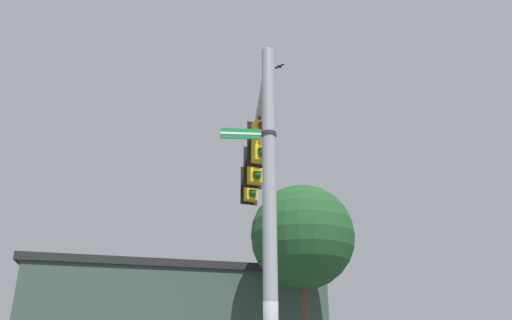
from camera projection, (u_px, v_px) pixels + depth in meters
The scene contains 8 objects.
signal_pole at pixel (270, 225), 8.84m from camera, with size 0.27×0.27×7.78m, color gray.
mast_arm at pixel (256, 133), 13.05m from camera, with size 0.20×0.20×6.36m, color gray.
traffic_light_nearest_pole at pixel (260, 142), 11.65m from camera, with size 0.54×0.49×1.31m.
traffic_light_mid_inner at pixel (255, 165), 13.14m from camera, with size 0.54×0.49×1.31m.
traffic_light_mid_outer at pixel (251, 184), 14.63m from camera, with size 0.54×0.49×1.31m.
street_name_sign at pixel (257, 134), 9.52m from camera, with size 1.10×0.45×0.22m.
bird_flying at pixel (279, 66), 14.96m from camera, with size 0.24×0.30×0.07m.
tree_by_storefront at pixel (302, 237), 17.69m from camera, with size 3.90×3.90×7.61m.
Camera 1 is at (3.41, 7.96, 1.73)m, focal length 33.07 mm.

